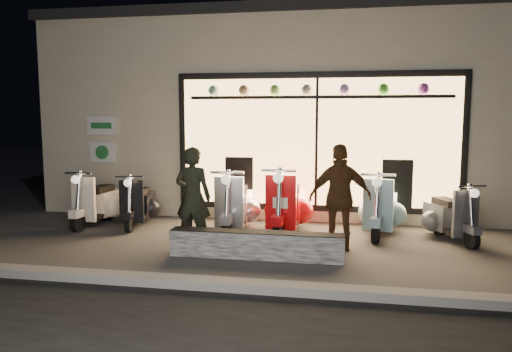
{
  "coord_description": "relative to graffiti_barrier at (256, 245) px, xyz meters",
  "views": [
    {
      "loc": [
        1.39,
        -7.57,
        2.08
      ],
      "look_at": [
        -0.12,
        0.6,
        1.05
      ],
      "focal_mm": 35.0,
      "sensor_mm": 36.0,
      "label": 1
    }
  ],
  "objects": [
    {
      "name": "scooter_black",
      "position": [
        -2.61,
        1.86,
        0.19
      ],
      "size": [
        0.56,
        1.35,
        0.96
      ],
      "rotation": [
        0.0,
        0.0,
        0.15
      ],
      "color": "black",
      "rests_on": "ground"
    },
    {
      "name": "scooter_silver",
      "position": [
        -0.69,
        1.71,
        0.24
      ],
      "size": [
        0.51,
        1.54,
        1.1
      ],
      "rotation": [
        0.0,
        0.0,
        0.03
      ],
      "color": "black",
      "rests_on": "ground"
    },
    {
      "name": "man",
      "position": [
        -1.09,
        0.47,
        0.59
      ],
      "size": [
        0.6,
        0.42,
        1.58
      ],
      "primitive_type": "imported",
      "rotation": [
        0.0,
        0.0,
        3.07
      ],
      "color": "black",
      "rests_on": "ground"
    },
    {
      "name": "woman",
      "position": [
        1.18,
        0.68,
        0.62
      ],
      "size": [
        1.02,
        0.6,
        1.64
      ],
      "primitive_type": "imported",
      "rotation": [
        0.0,
        0.0,
        3.37
      ],
      "color": "#55351A",
      "rests_on": "ground"
    },
    {
      "name": "kerb",
      "position": [
        -0.11,
        -1.35,
        -0.14
      ],
      "size": [
        40.0,
        0.25,
        0.12
      ],
      "primitive_type": "cube",
      "color": "slate",
      "rests_on": "ground"
    },
    {
      "name": "ground",
      "position": [
        -0.11,
        0.65,
        -0.2
      ],
      "size": [
        40.0,
        40.0,
        0.0
      ],
      "primitive_type": "plane",
      "color": "#383533",
      "rests_on": "ground"
    },
    {
      "name": "scooter_blue",
      "position": [
        1.88,
        1.96,
        0.24
      ],
      "size": [
        0.65,
        1.53,
        1.09
      ],
      "rotation": [
        0.0,
        0.0,
        -0.16
      ],
      "color": "black",
      "rests_on": "ground"
    },
    {
      "name": "scooter_grey",
      "position": [
        2.95,
        1.75,
        0.18
      ],
      "size": [
        0.74,
        1.32,
        0.95
      ],
      "rotation": [
        0.0,
        0.0,
        0.37
      ],
      "color": "black",
      "rests_on": "ground"
    },
    {
      "name": "scooter_cream",
      "position": [
        -3.37,
        1.77,
        0.21
      ],
      "size": [
        0.51,
        1.42,
        1.02
      ],
      "rotation": [
        0.0,
        0.0,
        -0.07
      ],
      "color": "black",
      "rests_on": "ground"
    },
    {
      "name": "graffiti_barrier",
      "position": [
        0.0,
        0.0,
        0.0
      ],
      "size": [
        2.53,
        0.28,
        0.4
      ],
      "primitive_type": "cube",
      "color": "black",
      "rests_on": "ground"
    },
    {
      "name": "shop_building",
      "position": [
        -0.11,
        5.63,
        1.9
      ],
      "size": [
        10.2,
        6.23,
        4.2
      ],
      "color": "beige",
      "rests_on": "ground"
    },
    {
      "name": "scooter_red",
      "position": [
        0.24,
        1.77,
        0.26
      ],
      "size": [
        0.56,
        1.61,
        1.15
      ],
      "rotation": [
        0.0,
        0.0,
        -0.06
      ],
      "color": "black",
      "rests_on": "ground"
    }
  ]
}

